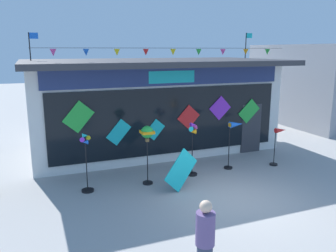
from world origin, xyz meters
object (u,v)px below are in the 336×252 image
Objects in this scene: wind_spinner_far_left at (86,160)px; wind_spinner_right at (279,139)px; person_near_camera at (205,245)px; kite_shop_building at (152,104)px; display_kite_on_ground at (181,170)px; wind_spinner_left at (147,137)px; wind_spinner_center_right at (235,132)px; wind_spinner_center_left at (193,141)px.

wind_spinner_far_left is 6.92m from wind_spinner_right.
wind_spinner_far_left is at bearing -160.44° from person_near_camera.
kite_shop_building is 5.31m from wind_spinner_far_left.
wind_spinner_right is 4.35m from display_kite_on_ground.
wind_spinner_far_left is 0.96× the size of wind_spinner_left.
wind_spinner_center_right is at bearing 5.17° from wind_spinner_left.
wind_spinner_right is at bearing 10.83° from display_kite_on_ground.
person_near_camera is (-3.98, -5.35, -0.48)m from wind_spinner_center_right.
wind_spinner_center_left is at bearing 48.86° from display_kite_on_ground.
person_near_camera reaches higher than display_kite_on_ground.
wind_spinner_center_left is 1.07× the size of wind_spinner_center_right.
display_kite_on_ground is (-0.85, -0.98, -0.56)m from wind_spinner_center_left.
wind_spinner_far_left is at bearing 161.76° from display_kite_on_ground.
wind_spinner_right is (6.92, -0.06, 0.00)m from wind_spinner_far_left.
kite_shop_building is at bearing 49.27° from wind_spinner_far_left.
display_kite_on_ground is (2.66, -0.88, -0.37)m from wind_spinner_far_left.
wind_spinner_far_left reaches higher than person_near_camera.
wind_spinner_left is 5.13m from person_near_camera.
wind_spinner_far_left reaches higher than display_kite_on_ground.
wind_spinner_left is 1.46m from display_kite_on_ground.
kite_shop_building reaches higher than wind_spinner_center_right.
display_kite_on_ground is (0.79, -0.81, -0.92)m from wind_spinner_left.
person_near_camera is (-0.63, -5.05, -0.69)m from wind_spinner_left.
wind_spinner_center_left is 1.57× the size of display_kite_on_ground.
person_near_camera is at bearing -113.58° from wind_spinner_center_left.
display_kite_on_ground is at bearing -98.78° from kite_shop_building.
wind_spinner_center_right reaches higher than person_near_camera.
person_near_camera is (1.24, -5.12, -0.14)m from wind_spinner_far_left.
wind_spinner_left is at bearing 134.41° from display_kite_on_ground.
wind_spinner_far_left reaches higher than wind_spinner_right.
kite_shop_building is 5.57× the size of wind_spinner_center_left.
wind_spinner_center_right is at bearing 2.58° from wind_spinner_far_left.
wind_spinner_far_left is (-3.41, -3.96, -0.92)m from kite_shop_building.
wind_spinner_far_left is 3.52m from wind_spinner_center_left.
kite_shop_building is 3.93m from wind_spinner_center_left.
wind_spinner_center_left is 1.41m from display_kite_on_ground.
wind_spinner_right is (3.51, -4.03, -0.92)m from kite_shop_building.
wind_spinner_right is at bearing 0.05° from wind_spinner_left.
wind_spinner_left reaches higher than wind_spinner_right.
display_kite_on_ground is at bearing -131.14° from wind_spinner_center_left.
wind_spinner_right reaches higher than display_kite_on_ground.
kite_shop_building is 5.97× the size of wind_spinner_center_right.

